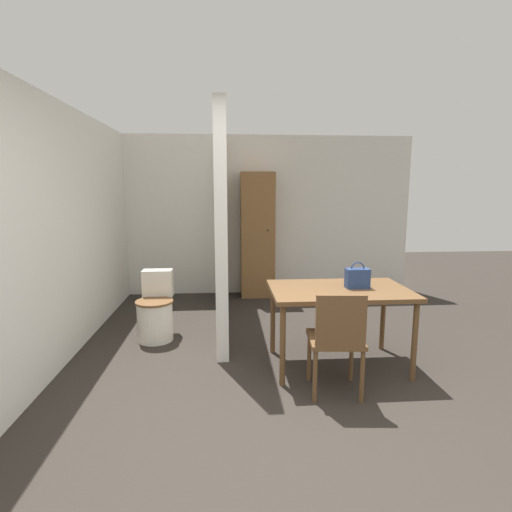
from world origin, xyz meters
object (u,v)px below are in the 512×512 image
dining_table (339,296)px  handbag (357,278)px  wooden_chair (337,338)px  wooden_cabinet (257,235)px  toilet (156,312)px

dining_table → handbag: handbag is taller
handbag → wooden_chair: bearing=-121.2°
wooden_chair → wooden_cabinet: wooden_cabinet is taller
toilet → handbag: size_ratio=3.01×
dining_table → wooden_chair: bearing=-107.1°
handbag → wooden_cabinet: 2.69m
wooden_chair → wooden_cabinet: size_ratio=0.46×
wooden_chair → handbag: bearing=63.5°
dining_table → wooden_cabinet: size_ratio=0.66×
wooden_chair → wooden_cabinet: (-0.39, 3.15, 0.47)m
wooden_cabinet → handbag: bearing=-74.3°
toilet → wooden_chair: bearing=-39.7°
wooden_chair → wooden_cabinet: 3.21m
toilet → wooden_cabinet: wooden_cabinet is taller
dining_table → wooden_cabinet: 2.68m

